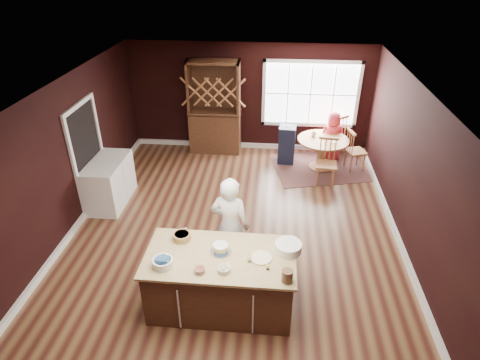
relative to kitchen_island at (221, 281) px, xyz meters
The scene contains 28 objects.
room_shell 2.16m from the kitchen_island, 89.73° to the left, with size 7.00×7.00×7.00m.
window 5.73m from the kitchen_island, 74.45° to the left, with size 2.36×0.10×1.66m, color white, non-canonical shape.
doorway 3.95m from the kitchen_island, 139.22° to the left, with size 0.08×1.26×2.13m, color white, non-canonical shape.
kitchen_island is the anchor object (origin of this frame).
dining_table 4.80m from the kitchen_island, 67.83° to the left, with size 1.19×1.19×0.75m.
baker 0.88m from the kitchen_island, 86.22° to the left, with size 0.62×0.41×1.71m, color silver.
layer_cake 0.55m from the kitchen_island, 91.15° to the left, with size 0.30×0.30×0.12m, color white, non-canonical shape.
bowl_blue 0.94m from the kitchen_island, 159.99° to the right, with size 0.27×0.27×0.11m, color white.
bowl_yellow 0.86m from the kitchen_island, 152.55° to the left, with size 0.26×0.26×0.10m, color #A66237.
bowl_pink 0.65m from the kitchen_island, 122.93° to the right, with size 0.16×0.16×0.06m, color silver.
bowl_olive 0.60m from the kitchen_island, 72.70° to the right, with size 0.17×0.17×0.06m, color beige.
drinking_glass 0.69m from the kitchen_island, 10.50° to the right, with size 0.07×0.07×0.13m, color silver.
dinner_plate 0.75m from the kitchen_island, ahead, with size 0.30×0.30×0.02m, color #FFF4BB.
white_tub 1.10m from the kitchen_island, 11.69° to the left, with size 0.38×0.38×0.13m, color white.
stoneware_crock 1.15m from the kitchen_island, 23.68° to the right, with size 0.15×0.15×0.18m, color #48351E.
toy_figurine 0.87m from the kitchen_island, 17.49° to the right, with size 0.04×0.04×0.07m, color yellow, non-canonical shape.
rug 4.82m from the kitchen_island, 67.83° to the left, with size 2.16×1.67×0.01m, color brown.
chair_east 5.16m from the kitchen_island, 59.84° to the left, with size 0.43×0.41×1.01m, color brown, non-canonical shape.
chair_south 4.11m from the kitchen_island, 63.47° to the left, with size 0.45×0.43×1.07m, color brown, non-canonical shape.
chair_north 5.67m from the kitchen_island, 67.55° to the left, with size 0.46×0.44×1.10m, color brown, non-canonical shape.
seated_woman 5.31m from the kitchen_island, 67.06° to the left, with size 0.62×0.40×1.26m, color #C92F3E.
high_chair 4.79m from the kitchen_island, 78.15° to the left, with size 0.39×0.39×0.97m, color black, non-canonical shape.
toddler 4.93m from the kitchen_island, 77.51° to the left, with size 0.18×0.14×0.26m, color #8CA5BF, non-canonical shape.
table_plate 4.77m from the kitchen_island, 64.68° to the left, with size 0.20×0.20×0.01m, color beige.
table_cup 4.90m from the kitchen_island, 70.96° to the left, with size 0.13×0.13×0.10m, color silver.
hutch 5.29m from the kitchen_island, 99.13° to the left, with size 1.27×0.53×2.33m, color black.
washer 3.45m from the kitchen_island, 139.66° to the left, with size 0.64×0.62×0.94m, color white.
dryer 3.90m from the kitchen_island, 132.47° to the left, with size 0.64×0.62×0.93m, color silver.
Camera 1 is at (0.66, -6.16, 4.60)m, focal length 30.00 mm.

